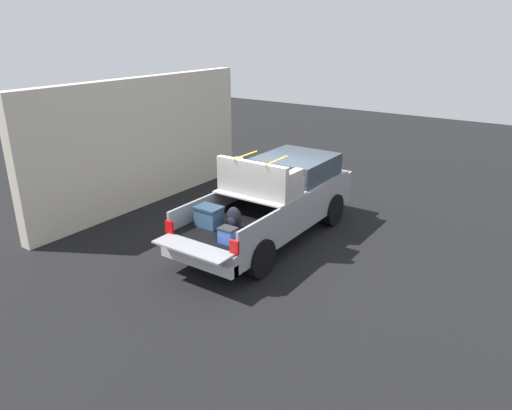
# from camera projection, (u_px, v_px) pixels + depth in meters

# --- Properties ---
(ground_plane) EXTENTS (40.00, 40.00, 0.00)m
(ground_plane) POSITION_uv_depth(u_px,v_px,m) (269.00, 238.00, 12.18)
(ground_plane) COLOR black
(pickup_truck) EXTENTS (6.05, 2.06, 2.23)m
(pickup_truck) POSITION_uv_depth(u_px,v_px,m) (278.00, 198.00, 12.13)
(pickup_truck) COLOR gray
(pickup_truck) RESTS_ON ground_plane
(building_facade) EXTENTS (8.09, 0.36, 3.75)m
(building_facade) POSITION_uv_depth(u_px,v_px,m) (143.00, 142.00, 14.07)
(building_facade) COLOR beige
(building_facade) RESTS_ON ground_plane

